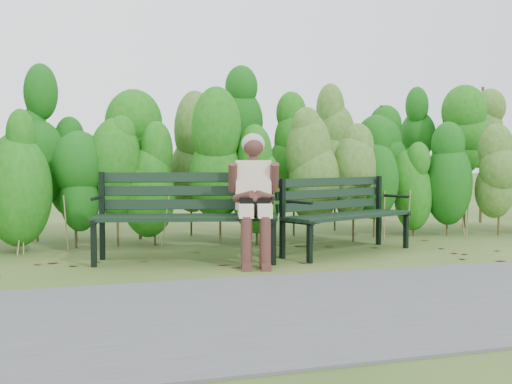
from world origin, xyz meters
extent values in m
plane|color=#2C4B17|center=(0.00, 0.00, 0.00)|extent=(80.00, 80.00, 0.00)
cube|color=#474749|center=(0.00, -2.20, 0.01)|extent=(60.00, 2.50, 0.01)
cylinder|color=#47381E|center=(-2.75, 1.30, 0.40)|extent=(0.03, 0.03, 0.80)
ellipsoid|color=#176010|center=(-2.75, 1.30, 1.04)|extent=(0.64, 0.64, 1.44)
cylinder|color=#47381E|center=(-2.14, 1.30, 0.40)|extent=(0.03, 0.03, 0.80)
ellipsoid|color=#176010|center=(-2.14, 1.30, 1.04)|extent=(0.64, 0.64, 1.44)
cylinder|color=#47381E|center=(-1.53, 1.30, 0.40)|extent=(0.03, 0.03, 0.80)
ellipsoid|color=#176010|center=(-1.53, 1.30, 1.04)|extent=(0.64, 0.64, 1.44)
cylinder|color=#47381E|center=(-0.92, 1.30, 0.40)|extent=(0.03, 0.03, 0.80)
ellipsoid|color=#176010|center=(-0.92, 1.30, 1.04)|extent=(0.64, 0.64, 1.44)
cylinder|color=#47381E|center=(-0.31, 1.30, 0.40)|extent=(0.03, 0.03, 0.80)
ellipsoid|color=#176010|center=(-0.31, 1.30, 1.04)|extent=(0.64, 0.64, 1.44)
cylinder|color=#47381E|center=(0.31, 1.30, 0.40)|extent=(0.03, 0.03, 0.80)
ellipsoid|color=#176010|center=(0.31, 1.30, 1.04)|extent=(0.64, 0.64, 1.44)
cylinder|color=#47381E|center=(0.92, 1.30, 0.40)|extent=(0.03, 0.03, 0.80)
ellipsoid|color=#176010|center=(0.92, 1.30, 1.04)|extent=(0.64, 0.64, 1.44)
cylinder|color=#47381E|center=(1.53, 1.30, 0.40)|extent=(0.03, 0.03, 0.80)
ellipsoid|color=#176010|center=(1.53, 1.30, 1.04)|extent=(0.64, 0.64, 1.44)
cylinder|color=#47381E|center=(2.14, 1.30, 0.40)|extent=(0.03, 0.03, 0.80)
ellipsoid|color=#176010|center=(2.14, 1.30, 1.04)|extent=(0.64, 0.64, 1.44)
cylinder|color=#47381E|center=(2.75, 1.30, 0.40)|extent=(0.03, 0.03, 0.80)
ellipsoid|color=#176010|center=(2.75, 1.30, 1.04)|extent=(0.64, 0.64, 1.44)
cylinder|color=#47381E|center=(3.36, 1.30, 0.40)|extent=(0.03, 0.03, 0.80)
ellipsoid|color=#176010|center=(3.36, 1.30, 1.04)|extent=(0.64, 0.64, 1.44)
cylinder|color=#47381E|center=(3.98, 1.30, 0.40)|extent=(0.03, 0.03, 0.80)
ellipsoid|color=#176010|center=(3.98, 1.30, 1.04)|extent=(0.64, 0.64, 1.44)
cylinder|color=#47381E|center=(-2.69, 2.30, 0.55)|extent=(0.04, 0.04, 1.10)
ellipsoid|color=#155216|center=(-2.69, 2.30, 1.43)|extent=(0.70, 0.70, 1.98)
cylinder|color=#47381E|center=(-1.92, 2.30, 0.55)|extent=(0.04, 0.04, 1.10)
ellipsoid|color=#155216|center=(-1.92, 2.30, 1.43)|extent=(0.70, 0.70, 1.98)
cylinder|color=#47381E|center=(-1.15, 2.30, 0.55)|extent=(0.04, 0.04, 1.10)
ellipsoid|color=#155216|center=(-1.15, 2.30, 1.43)|extent=(0.70, 0.70, 1.98)
cylinder|color=#47381E|center=(-0.38, 2.30, 0.55)|extent=(0.04, 0.04, 1.10)
ellipsoid|color=#155216|center=(-0.38, 2.30, 1.43)|extent=(0.70, 0.70, 1.98)
cylinder|color=#47381E|center=(0.38, 2.30, 0.55)|extent=(0.04, 0.04, 1.10)
ellipsoid|color=#155216|center=(0.38, 2.30, 1.43)|extent=(0.70, 0.70, 1.98)
cylinder|color=#47381E|center=(1.15, 2.30, 0.55)|extent=(0.04, 0.04, 1.10)
ellipsoid|color=#155216|center=(1.15, 2.30, 1.43)|extent=(0.70, 0.70, 1.98)
cylinder|color=#47381E|center=(1.92, 2.30, 0.55)|extent=(0.04, 0.04, 1.10)
ellipsoid|color=#155216|center=(1.92, 2.30, 1.43)|extent=(0.70, 0.70, 1.98)
cylinder|color=#47381E|center=(2.69, 2.30, 0.55)|extent=(0.04, 0.04, 1.10)
ellipsoid|color=#155216|center=(2.69, 2.30, 1.43)|extent=(0.70, 0.70, 1.98)
cylinder|color=#47381E|center=(3.46, 2.30, 0.55)|extent=(0.04, 0.04, 1.10)
ellipsoid|color=#155216|center=(3.46, 2.30, 1.43)|extent=(0.70, 0.70, 1.98)
cylinder|color=#47381E|center=(4.22, 2.30, 0.55)|extent=(0.04, 0.04, 1.10)
ellipsoid|color=#155216|center=(4.22, 2.30, 1.43)|extent=(0.70, 0.70, 1.98)
cylinder|color=#47381E|center=(4.99, 2.30, 0.55)|extent=(0.04, 0.04, 1.10)
ellipsoid|color=#155216|center=(4.99, 2.30, 1.43)|extent=(0.70, 0.70, 1.98)
cube|color=brown|center=(-1.25, -1.16, 0.00)|extent=(0.10, 0.09, 0.01)
cube|color=brown|center=(1.27, 0.74, 0.00)|extent=(0.10, 0.08, 0.01)
cube|color=brown|center=(1.74, 0.64, 0.00)|extent=(0.09, 0.11, 0.01)
cube|color=brown|center=(0.55, -0.03, 0.00)|extent=(0.11, 0.11, 0.01)
cube|color=brown|center=(-1.51, -0.07, 0.00)|extent=(0.10, 0.11, 0.01)
cube|color=brown|center=(-0.54, 0.84, 0.00)|extent=(0.11, 0.11, 0.01)
cube|color=brown|center=(-1.52, -0.25, 0.00)|extent=(0.08, 0.10, 0.01)
cube|color=brown|center=(0.68, 0.37, 0.00)|extent=(0.11, 0.11, 0.01)
cube|color=brown|center=(-0.74, -0.26, 0.00)|extent=(0.11, 0.11, 0.01)
cube|color=brown|center=(2.82, 0.72, 0.00)|extent=(0.09, 0.11, 0.01)
cube|color=brown|center=(0.46, -1.12, 0.00)|extent=(0.09, 0.10, 0.01)
cube|color=brown|center=(0.79, 0.10, 0.00)|extent=(0.11, 0.11, 0.01)
cube|color=brown|center=(-0.63, 0.15, 0.00)|extent=(0.09, 0.10, 0.01)
cube|color=brown|center=(-2.44, 0.19, 0.00)|extent=(0.10, 0.11, 0.01)
cube|color=brown|center=(1.98, -1.11, 0.00)|extent=(0.11, 0.11, 0.01)
cube|color=brown|center=(-1.32, -0.81, 0.00)|extent=(0.11, 0.11, 0.01)
cube|color=brown|center=(1.76, -0.90, 0.00)|extent=(0.08, 0.10, 0.01)
cube|color=brown|center=(-2.16, -0.83, 0.00)|extent=(0.11, 0.11, 0.01)
cube|color=brown|center=(-1.14, -0.67, 0.00)|extent=(0.11, 0.10, 0.01)
cube|color=brown|center=(1.13, -0.29, 0.00)|extent=(0.10, 0.08, 0.01)
cube|color=brown|center=(0.29, 0.80, 0.00)|extent=(0.11, 0.11, 0.01)
cube|color=brown|center=(-1.37, -0.91, 0.00)|extent=(0.11, 0.10, 0.01)
cube|color=brown|center=(-0.66, -0.91, 0.00)|extent=(0.11, 0.11, 0.01)
cube|color=brown|center=(0.80, 0.77, 0.00)|extent=(0.11, 0.10, 0.01)
cube|color=brown|center=(-2.22, 0.62, 0.00)|extent=(0.10, 0.09, 0.01)
cube|color=brown|center=(0.14, 0.88, 0.00)|extent=(0.11, 0.11, 0.01)
cube|color=brown|center=(-0.85, -1.19, 0.00)|extent=(0.09, 0.10, 0.01)
cube|color=black|center=(-0.92, -0.09, 0.50)|extent=(1.96, 0.56, 0.04)
cube|color=black|center=(-0.89, 0.04, 0.50)|extent=(1.96, 0.56, 0.04)
cube|color=black|center=(-0.86, 0.18, 0.50)|extent=(1.96, 0.56, 0.04)
cube|color=black|center=(-0.83, 0.31, 0.50)|extent=(1.96, 0.56, 0.04)
cube|color=black|center=(-0.81, 0.41, 0.62)|extent=(1.95, 0.51, 0.12)
cube|color=black|center=(-0.80, 0.43, 0.77)|extent=(1.95, 0.51, 0.12)
cube|color=black|center=(-0.80, 0.44, 0.93)|extent=(1.95, 0.51, 0.12)
cube|color=black|center=(-1.85, 0.11, 0.25)|extent=(0.07, 0.07, 0.50)
cube|color=black|center=(-1.74, 0.57, 0.50)|extent=(0.07, 0.07, 0.99)
cube|color=black|center=(-1.80, 0.32, 0.47)|extent=(0.18, 0.55, 0.04)
cylinder|color=black|center=(-1.81, 0.27, 0.72)|extent=(0.13, 0.41, 0.04)
cube|color=black|center=(0.00, -0.32, 0.25)|extent=(0.07, 0.07, 0.50)
cube|color=black|center=(0.10, 0.14, 0.50)|extent=(0.07, 0.07, 0.99)
cube|color=black|center=(0.05, -0.10, 0.47)|extent=(0.18, 0.55, 0.04)
cylinder|color=black|center=(0.03, -0.16, 0.72)|extent=(0.13, 0.41, 0.04)
cube|color=black|center=(1.20, 0.04, 0.46)|extent=(1.72, 0.83, 0.04)
cube|color=black|center=(1.15, 0.16, 0.46)|extent=(1.72, 0.83, 0.04)
cube|color=black|center=(1.10, 0.27, 0.46)|extent=(1.72, 0.83, 0.04)
cube|color=black|center=(1.05, 0.39, 0.46)|extent=(1.72, 0.83, 0.04)
cube|color=black|center=(1.01, 0.47, 0.57)|extent=(1.70, 0.78, 0.11)
cube|color=black|center=(1.01, 0.49, 0.71)|extent=(1.70, 0.78, 0.11)
cube|color=black|center=(1.00, 0.50, 0.85)|extent=(1.70, 0.78, 0.11)
cube|color=black|center=(0.41, -0.32, 0.23)|extent=(0.07, 0.07, 0.46)
cube|color=black|center=(0.23, 0.08, 0.46)|extent=(0.07, 0.07, 0.91)
cube|color=black|center=(0.33, -0.14, 0.44)|extent=(0.25, 0.49, 0.04)
cylinder|color=black|center=(0.35, -0.18, 0.66)|extent=(0.19, 0.36, 0.04)
cube|color=black|center=(2.01, 0.38, 0.23)|extent=(0.07, 0.07, 0.46)
cube|color=black|center=(1.83, 0.78, 0.46)|extent=(0.07, 0.07, 0.91)
cube|color=black|center=(1.93, 0.56, 0.44)|extent=(0.25, 0.49, 0.04)
cylinder|color=black|center=(1.95, 0.52, 0.66)|extent=(0.19, 0.36, 0.04)
cube|color=beige|center=(-0.30, -0.26, 0.59)|extent=(0.25, 0.48, 0.14)
cube|color=beige|center=(-0.11, -0.30, 0.59)|extent=(0.25, 0.48, 0.14)
cylinder|color=#492720|center=(-0.34, -0.44, 0.27)|extent=(0.14, 0.14, 0.54)
cylinder|color=#492720|center=(-0.15, -0.48, 0.27)|extent=(0.14, 0.14, 0.54)
cube|color=#492720|center=(-0.36, -0.52, 0.03)|extent=(0.14, 0.23, 0.06)
cube|color=#492720|center=(-0.17, -0.56, 0.03)|extent=(0.14, 0.23, 0.06)
cube|color=beige|center=(-0.14, 0.01, 0.84)|extent=(0.44, 0.35, 0.56)
cylinder|color=#492720|center=(-0.14, -0.01, 1.13)|extent=(0.10, 0.10, 0.11)
sphere|color=#492720|center=(-0.14, -0.03, 1.27)|extent=(0.23, 0.23, 0.23)
ellipsoid|color=gray|center=(-0.14, 0.00, 1.30)|extent=(0.26, 0.25, 0.24)
cylinder|color=#492720|center=(-0.38, -0.03, 0.93)|extent=(0.15, 0.24, 0.34)
cylinder|color=#492720|center=(0.07, -0.13, 0.93)|extent=(0.15, 0.24, 0.34)
cylinder|color=#492720|center=(-0.30, -0.19, 0.73)|extent=(0.20, 0.30, 0.14)
cylinder|color=#492720|center=(-0.08, -0.24, 0.73)|extent=(0.28, 0.25, 0.14)
sphere|color=#492720|center=(-0.20, -0.28, 0.71)|extent=(0.12, 0.12, 0.12)
cube|color=black|center=(-0.20, -0.27, 0.64)|extent=(0.35, 0.20, 0.17)
camera|label=1|loc=(-2.01, -6.35, 1.12)|focal=42.00mm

